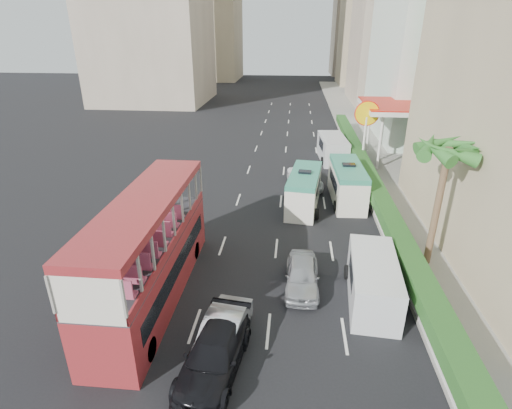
# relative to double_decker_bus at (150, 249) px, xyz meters

# --- Properties ---
(ground_plane) EXTENTS (200.00, 200.00, 0.00)m
(ground_plane) POSITION_rel_double_decker_bus_xyz_m (6.00, 0.00, -2.53)
(ground_plane) COLOR black
(ground_plane) RESTS_ON ground
(double_decker_bus) EXTENTS (2.50, 11.00, 5.06)m
(double_decker_bus) POSITION_rel_double_decker_bus_xyz_m (0.00, 0.00, 0.00)
(double_decker_bus) COLOR maroon
(double_decker_bus) RESTS_ON ground
(car_silver_lane_a) EXTENTS (2.10, 4.44, 1.40)m
(car_silver_lane_a) POSITION_rel_double_decker_bus_xyz_m (3.82, -3.15, -2.53)
(car_silver_lane_a) COLOR #B6B8BD
(car_silver_lane_a) RESTS_ON ground
(car_silver_lane_b) EXTENTS (1.68, 4.09, 1.39)m
(car_silver_lane_b) POSITION_rel_double_decker_bus_xyz_m (7.04, 1.31, -2.53)
(car_silver_lane_b) COLOR #B6B8BD
(car_silver_lane_b) RESTS_ON ground
(car_black) EXTENTS (2.61, 5.14, 1.43)m
(car_black) POSITION_rel_double_decker_bus_xyz_m (3.73, -4.26, -2.53)
(car_black) COLOR black
(car_black) RESTS_ON ground
(van_asset) EXTENTS (3.13, 5.18, 1.34)m
(van_asset) POSITION_rel_double_decker_bus_xyz_m (7.41, 15.24, -2.53)
(van_asset) COLOR silver
(van_asset) RESTS_ON ground
(minibus_near) EXTENTS (2.66, 6.02, 2.58)m
(minibus_near) POSITION_rel_double_decker_bus_xyz_m (7.24, 11.17, -1.24)
(minibus_near) COLOR silver
(minibus_near) RESTS_ON ground
(minibus_far) EXTENTS (2.28, 6.20, 2.72)m
(minibus_far) POSITION_rel_double_decker_bus_xyz_m (10.41, 12.64, -1.17)
(minibus_far) COLOR silver
(minibus_far) RESTS_ON ground
(panel_van_near) EXTENTS (2.47, 5.31, 2.07)m
(panel_van_near) POSITION_rel_double_decker_bus_xyz_m (10.30, 0.63, -1.50)
(panel_van_near) COLOR silver
(panel_van_near) RESTS_ON ground
(panel_van_far) EXTENTS (2.73, 5.85, 2.27)m
(panel_van_far) POSITION_rel_double_decker_bus_xyz_m (10.17, 22.78, -1.39)
(panel_van_far) COLOR silver
(panel_van_far) RESTS_ON ground
(sidewalk) EXTENTS (6.00, 120.00, 0.18)m
(sidewalk) POSITION_rel_double_decker_bus_xyz_m (15.00, 25.00, -2.44)
(sidewalk) COLOR #99968C
(sidewalk) RESTS_ON ground
(kerb_wall) EXTENTS (0.30, 44.00, 1.00)m
(kerb_wall) POSITION_rel_double_decker_bus_xyz_m (12.20, 14.00, -1.85)
(kerb_wall) COLOR silver
(kerb_wall) RESTS_ON sidewalk
(hedge) EXTENTS (1.10, 44.00, 0.70)m
(hedge) POSITION_rel_double_decker_bus_xyz_m (12.20, 14.00, -1.00)
(hedge) COLOR #2D6626
(hedge) RESTS_ON kerb_wall
(palm_tree) EXTENTS (0.36, 0.36, 6.40)m
(palm_tree) POSITION_rel_double_decker_bus_xyz_m (13.80, 4.00, 0.85)
(palm_tree) COLOR brown
(palm_tree) RESTS_ON sidewalk
(shell_station) EXTENTS (6.50, 8.00, 5.50)m
(shell_station) POSITION_rel_double_decker_bus_xyz_m (16.00, 23.00, 0.22)
(shell_station) COLOR silver
(shell_station) RESTS_ON ground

